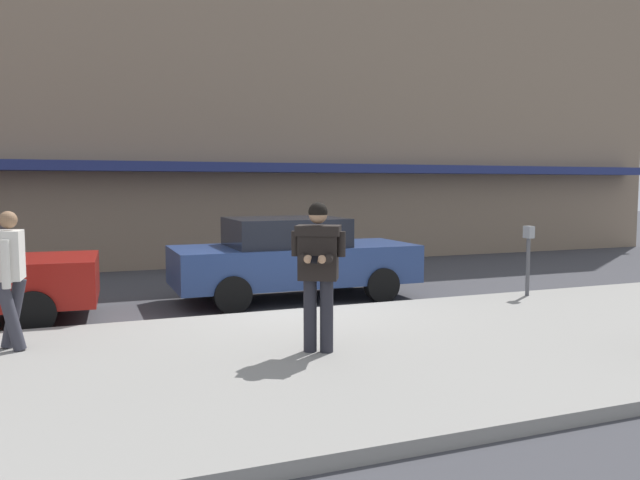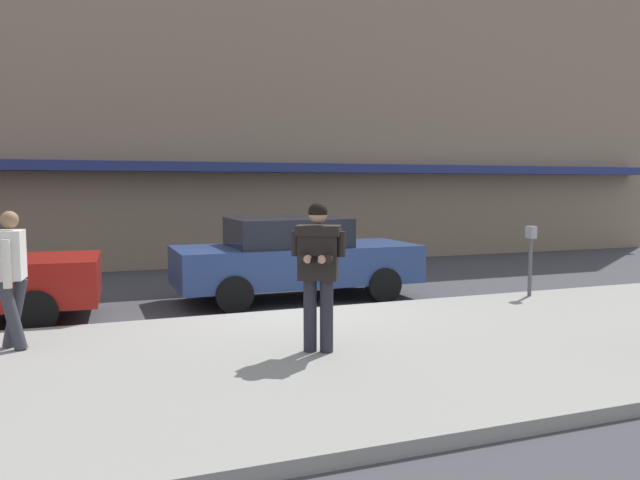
{
  "view_description": "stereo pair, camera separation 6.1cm",
  "coord_description": "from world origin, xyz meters",
  "px_view_note": "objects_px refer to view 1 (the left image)",
  "views": [
    {
      "loc": [
        -3.2,
        -9.66,
        2.15
      ],
      "look_at": [
        -0.49,
        -2.74,
        1.49
      ],
      "focal_mm": 35.0,
      "sensor_mm": 36.0,
      "label": 1
    },
    {
      "loc": [
        -3.14,
        -9.68,
        2.15
      ],
      "look_at": [
        -0.49,
        -2.74,
        1.49
      ],
      "focal_mm": 35.0,
      "sensor_mm": 36.0,
      "label": 2
    }
  ],
  "objects_px": {
    "man_texting_on_phone": "(318,261)",
    "parking_meter": "(528,250)",
    "parked_sedan_mid": "(293,258)",
    "pedestrian_in_light_coat": "(10,271)"
  },
  "relations": [
    {
      "from": "man_texting_on_phone",
      "to": "pedestrian_in_light_coat",
      "type": "height_order",
      "value": "man_texting_on_phone"
    },
    {
      "from": "pedestrian_in_light_coat",
      "to": "parking_meter",
      "type": "bearing_deg",
      "value": 4.87
    },
    {
      "from": "man_texting_on_phone",
      "to": "pedestrian_in_light_coat",
      "type": "relative_size",
      "value": 1.06
    },
    {
      "from": "parked_sedan_mid",
      "to": "man_texting_on_phone",
      "type": "relative_size",
      "value": 2.49
    },
    {
      "from": "man_texting_on_phone",
      "to": "parking_meter",
      "type": "relative_size",
      "value": 1.42
    },
    {
      "from": "pedestrian_in_light_coat",
      "to": "man_texting_on_phone",
      "type": "bearing_deg",
      "value": -23.33
    },
    {
      "from": "parked_sedan_mid",
      "to": "pedestrian_in_light_coat",
      "type": "distance_m",
      "value": 5.23
    },
    {
      "from": "parked_sedan_mid",
      "to": "parking_meter",
      "type": "height_order",
      "value": "parked_sedan_mid"
    },
    {
      "from": "man_texting_on_phone",
      "to": "pedestrian_in_light_coat",
      "type": "bearing_deg",
      "value": 156.67
    },
    {
      "from": "pedestrian_in_light_coat",
      "to": "parking_meter",
      "type": "distance_m",
      "value": 8.4
    }
  ]
}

